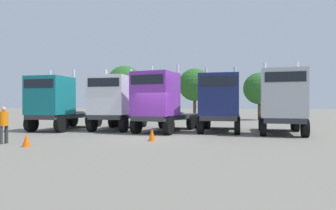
{
  "coord_description": "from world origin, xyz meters",
  "views": [
    {
      "loc": [
        4.03,
        -15.43,
        1.84
      ],
      "look_at": [
        0.12,
        4.38,
        1.77
      ],
      "focal_mm": 31.34,
      "sensor_mm": 36.0,
      "label": 1
    }
  ],
  "objects_px": {
    "semi_truck_white": "(114,102)",
    "traffic_cone_near": "(26,140)",
    "visitor_in_hivis": "(4,122)",
    "traffic_cone_mid": "(152,135)",
    "semi_truck_teal": "(57,103)",
    "semi_truck_navy": "(220,103)",
    "semi_truck_silver": "(282,101)",
    "semi_truck_purple": "(160,102)"
  },
  "relations": [
    {
      "from": "semi_truck_navy",
      "to": "traffic_cone_near",
      "type": "relative_size",
      "value": 10.96
    },
    {
      "from": "semi_truck_silver",
      "to": "visitor_in_hivis",
      "type": "height_order",
      "value": "semi_truck_silver"
    },
    {
      "from": "semi_truck_teal",
      "to": "semi_truck_purple",
      "type": "distance_m",
      "value": 7.32
    },
    {
      "from": "semi_truck_teal",
      "to": "visitor_in_hivis",
      "type": "height_order",
      "value": "semi_truck_teal"
    },
    {
      "from": "semi_truck_teal",
      "to": "semi_truck_navy",
      "type": "height_order",
      "value": "semi_truck_navy"
    },
    {
      "from": "traffic_cone_mid",
      "to": "semi_truck_silver",
      "type": "bearing_deg",
      "value": 32.28
    },
    {
      "from": "semi_truck_navy",
      "to": "traffic_cone_mid",
      "type": "distance_m",
      "value": 6.23
    },
    {
      "from": "traffic_cone_near",
      "to": "traffic_cone_mid",
      "type": "bearing_deg",
      "value": 31.52
    },
    {
      "from": "semi_truck_teal",
      "to": "semi_truck_white",
      "type": "xyz_separation_m",
      "value": [
        3.86,
        0.85,
        0.07
      ]
    },
    {
      "from": "semi_truck_white",
      "to": "traffic_cone_mid",
      "type": "relative_size",
      "value": 9.42
    },
    {
      "from": "semi_truck_navy",
      "to": "visitor_in_hivis",
      "type": "height_order",
      "value": "semi_truck_navy"
    },
    {
      "from": "semi_truck_white",
      "to": "semi_truck_silver",
      "type": "xyz_separation_m",
      "value": [
        10.89,
        -0.72,
        0.02
      ]
    },
    {
      "from": "visitor_in_hivis",
      "to": "traffic_cone_mid",
      "type": "relative_size",
      "value": 2.67
    },
    {
      "from": "semi_truck_purple",
      "to": "semi_truck_silver",
      "type": "distance_m",
      "value": 7.44
    },
    {
      "from": "traffic_cone_near",
      "to": "traffic_cone_mid",
      "type": "height_order",
      "value": "traffic_cone_mid"
    },
    {
      "from": "semi_truck_navy",
      "to": "semi_truck_purple",
      "type": "bearing_deg",
      "value": -75.83
    },
    {
      "from": "traffic_cone_mid",
      "to": "semi_truck_teal",
      "type": "bearing_deg",
      "value": 151.72
    },
    {
      "from": "semi_truck_navy",
      "to": "semi_truck_silver",
      "type": "xyz_separation_m",
      "value": [
        3.68,
        -0.74,
        0.09
      ]
    },
    {
      "from": "semi_truck_purple",
      "to": "semi_truck_navy",
      "type": "distance_m",
      "value": 3.84
    },
    {
      "from": "semi_truck_white",
      "to": "semi_truck_navy",
      "type": "xyz_separation_m",
      "value": [
        7.21,
        0.02,
        -0.06
      ]
    },
    {
      "from": "semi_truck_teal",
      "to": "semi_truck_silver",
      "type": "bearing_deg",
      "value": 92.95
    },
    {
      "from": "semi_truck_white",
      "to": "semi_truck_silver",
      "type": "relative_size",
      "value": 1.0
    },
    {
      "from": "semi_truck_teal",
      "to": "semi_truck_white",
      "type": "height_order",
      "value": "semi_truck_white"
    },
    {
      "from": "semi_truck_white",
      "to": "traffic_cone_near",
      "type": "distance_m",
      "value": 8.24
    },
    {
      "from": "semi_truck_white",
      "to": "semi_truck_navy",
      "type": "relative_size",
      "value": 0.98
    },
    {
      "from": "semi_truck_white",
      "to": "traffic_cone_near",
      "type": "height_order",
      "value": "semi_truck_white"
    },
    {
      "from": "semi_truck_teal",
      "to": "semi_truck_navy",
      "type": "bearing_deg",
      "value": 96.96
    },
    {
      "from": "traffic_cone_near",
      "to": "visitor_in_hivis",
      "type": "bearing_deg",
      "value": 158.53
    },
    {
      "from": "semi_truck_white",
      "to": "semi_truck_teal",
      "type": "bearing_deg",
      "value": -78.06
    },
    {
      "from": "semi_truck_white",
      "to": "visitor_in_hivis",
      "type": "bearing_deg",
      "value": -19.24
    },
    {
      "from": "semi_truck_white",
      "to": "semi_truck_purple",
      "type": "xyz_separation_m",
      "value": [
        3.46,
        -0.79,
        -0.0
      ]
    },
    {
      "from": "semi_truck_white",
      "to": "visitor_in_hivis",
      "type": "xyz_separation_m",
      "value": [
        -2.5,
        -7.36,
        -0.98
      ]
    },
    {
      "from": "traffic_cone_mid",
      "to": "visitor_in_hivis",
      "type": "bearing_deg",
      "value": -160.66
    },
    {
      "from": "semi_truck_teal",
      "to": "traffic_cone_mid",
      "type": "distance_m",
      "value": 9.06
    },
    {
      "from": "semi_truck_purple",
      "to": "semi_truck_navy",
      "type": "bearing_deg",
      "value": 114.28
    },
    {
      "from": "visitor_in_hivis",
      "to": "traffic_cone_mid",
      "type": "height_order",
      "value": "visitor_in_hivis"
    },
    {
      "from": "semi_truck_teal",
      "to": "semi_truck_navy",
      "type": "distance_m",
      "value": 11.11
    },
    {
      "from": "semi_truck_purple",
      "to": "semi_truck_silver",
      "type": "bearing_deg",
      "value": 102.58
    },
    {
      "from": "semi_truck_navy",
      "to": "traffic_cone_near",
      "type": "xyz_separation_m",
      "value": [
        -8.02,
        -8.05,
        -1.63
      ]
    },
    {
      "from": "semi_truck_purple",
      "to": "visitor_in_hivis",
      "type": "height_order",
      "value": "semi_truck_purple"
    },
    {
      "from": "semi_truck_purple",
      "to": "traffic_cone_near",
      "type": "bearing_deg",
      "value": -18.48
    },
    {
      "from": "visitor_in_hivis",
      "to": "traffic_cone_mid",
      "type": "distance_m",
      "value": 6.92
    }
  ]
}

